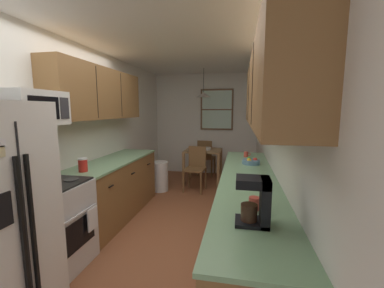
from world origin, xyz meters
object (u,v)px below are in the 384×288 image
Objects in this scene: table_serving_bowl at (207,149)px; stove_range at (53,225)px; storage_canister at (83,165)px; fruit_bowl at (251,161)px; mug_spare at (254,203)px; coffee_maker at (257,200)px; trash_bin at (160,176)px; mug_by_coffeemaker at (246,154)px; dining_chair_far at (206,156)px; dining_table at (203,156)px; microwave_over_range at (33,108)px; dining_chair_near at (196,166)px.

stove_range is at bearing -108.99° from table_serving_bowl.
storage_canister is 2.21m from fruit_bowl.
fruit_bowl is at bearing 88.56° from mug_spare.
stove_range is 2.14m from coffee_maker.
mug_spare is 1.62m from fruit_bowl.
stove_range is 2.61m from trash_bin.
mug_by_coffeemaker is (1.69, -0.69, 0.64)m from trash_bin.
dining_chair_far is 0.65m from table_serving_bowl.
stove_range is 3.52m from dining_table.
table_serving_bowl is (1.16, 2.80, -0.20)m from storage_canister.
mug_by_coffeemaker is 0.62× the size of table_serving_bowl.
table_serving_bowl is (0.09, 0.01, 0.17)m from dining_table.
microwave_over_range is 2.25m from mug_spare.
dining_table is 1.35× the size of trash_bin.
storage_canister is at bearing 90.57° from stove_range.
stove_range reaches higher than mug_spare.
coffee_maker is (2.01, -1.03, 0.08)m from storage_canister.
fruit_bowl is at bearing 22.25° from storage_canister.
coffee_maker is (1.00, -3.25, 0.57)m from dining_chair_near.
mug_by_coffeemaker is 0.51m from fruit_bowl.
dining_table is 2.21m from fruit_bowl.
trash_bin is 1.94m from mug_by_coffeemaker.
trash_bin is at bearing 121.25° from mug_spare.
microwave_over_range is 4.26m from dining_chair_far.
coffee_maker is at bearing -77.73° from dining_chair_far.
storage_canister reaches higher than mug_spare.
storage_canister reaches higher than dining_chair_far.
mug_spare reaches higher than dining_chair_far.
trash_bin is 2.45× the size of fruit_bowl.
fruit_bowl reaches higher than table_serving_bowl.
stove_range is 4.47× the size of fruit_bowl.
dining_chair_far is 8.36× the size of mug_by_coffeemaker.
microwave_over_range reaches higher than fruit_bowl.
mug_spare is 0.48× the size of fruit_bowl.
storage_canister is (-1.01, -2.22, 0.48)m from dining_chair_near.
dining_table is at bearing 70.56° from microwave_over_range.
trash_bin is at bearing 157.89° from mug_by_coffeemaker.
dining_table is (1.07, 3.36, 0.15)m from stove_range.
microwave_over_range is 3.21m from dining_chair_near.
dining_chair_near is 1.00× the size of dining_chair_far.
dining_chair_far is (1.05, 3.93, 0.03)m from stove_range.
mug_by_coffeemaker is at bearing 43.77° from stove_range.
microwave_over_range is 2.44× the size of fruit_bowl.
mug_spare is at bearing -77.05° from dining_chair_far.
trash_bin is at bearing -138.18° from table_serving_bowl.
fruit_bowl is (1.04, -1.38, 0.44)m from dining_chair_near.
dining_chair_far is 3.66× the size of fruit_bowl.
fruit_bowl is at bearing -68.55° from dining_chair_far.
dining_chair_far is 1.55m from trash_bin.
storage_canister is 0.68× the size of fruit_bowl.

